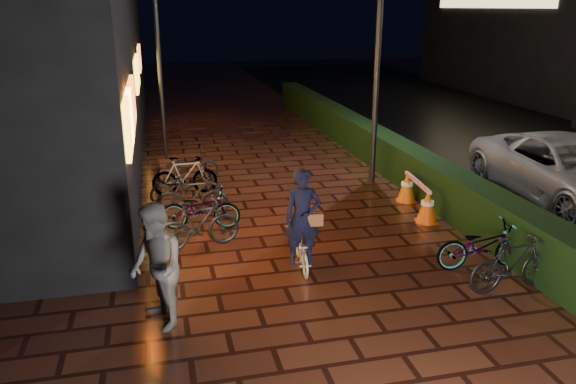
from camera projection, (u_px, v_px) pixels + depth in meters
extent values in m
plane|color=#381911|center=(348.00, 280.00, 9.59)|extent=(80.00, 80.00, 0.00)
cube|color=black|center=(364.00, 139.00, 17.54)|extent=(0.70, 20.00, 1.00)
imported|color=slate|center=(156.00, 267.00, 7.94)|extent=(0.96, 1.09, 1.88)
imported|color=#A09FA4|center=(570.00, 171.00, 13.17)|extent=(2.73, 5.60, 1.53)
cube|color=yellow|center=(129.00, 122.00, 9.40)|extent=(0.08, 2.00, 0.90)
cube|color=orange|center=(131.00, 107.00, 10.78)|extent=(0.08, 3.00, 0.90)
cube|color=yellow|center=(137.00, 73.00, 16.32)|extent=(0.08, 2.80, 0.90)
cube|color=orange|center=(139.00, 58.00, 20.94)|extent=(0.08, 2.20, 0.90)
cylinder|color=black|center=(377.00, 74.00, 14.11)|extent=(0.17, 0.17, 5.65)
cylinder|color=black|center=(160.00, 75.00, 16.94)|extent=(0.13, 0.13, 4.95)
imported|color=white|center=(301.00, 250.00, 9.96)|extent=(0.58, 1.33, 0.68)
imported|color=black|center=(302.00, 218.00, 9.66)|extent=(0.67, 0.48, 1.73)
cube|color=#974D29|center=(314.00, 219.00, 9.67)|extent=(0.31, 0.16, 0.22)
cone|color=#EB540C|center=(427.00, 206.00, 12.05)|extent=(0.46, 0.46, 0.74)
cone|color=#DA5D0B|center=(407.00, 187.00, 13.33)|extent=(0.46, 0.46, 0.74)
cube|color=#EF3F0C|center=(426.00, 221.00, 12.16)|extent=(0.44, 0.44, 0.03)
cube|color=#FC2C0D|center=(406.00, 201.00, 13.45)|extent=(0.44, 0.44, 0.03)
cube|color=red|center=(418.00, 182.00, 12.59)|extent=(0.25, 1.57, 0.07)
cube|color=black|center=(443.00, 193.00, 12.93)|extent=(0.56, 0.49, 0.04)
cylinder|color=black|center=(440.00, 204.00, 12.77)|extent=(0.03, 0.03, 0.34)
cylinder|color=black|center=(453.00, 201.00, 12.93)|extent=(0.03, 0.03, 0.34)
cylinder|color=black|center=(431.00, 200.00, 13.05)|extent=(0.03, 0.03, 0.34)
cylinder|color=black|center=(444.00, 197.00, 13.21)|extent=(0.03, 0.03, 0.34)
cube|color=#0B119B|center=(443.00, 187.00, 12.88)|extent=(0.41, 0.37, 0.27)
cylinder|color=black|center=(442.00, 190.00, 12.72)|extent=(0.19, 0.38, 0.86)
imported|color=black|center=(185.00, 175.00, 13.82)|extent=(1.60, 0.48, 0.96)
imported|color=black|center=(192.00, 197.00, 12.28)|extent=(1.65, 0.68, 0.96)
imported|color=black|center=(199.00, 224.00, 10.74)|extent=(1.65, 0.70, 0.96)
imported|color=black|center=(200.00, 209.00, 11.68)|extent=(1.72, 0.85, 0.87)
imported|color=black|center=(188.00, 166.00, 14.79)|extent=(1.71, 0.79, 0.87)
imported|color=black|center=(186.00, 188.00, 13.06)|extent=(1.67, 0.65, 0.87)
imported|color=black|center=(482.00, 245.00, 9.90)|extent=(1.69, 0.71, 0.87)
imported|color=black|center=(513.00, 264.00, 9.10)|extent=(1.62, 0.55, 0.96)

